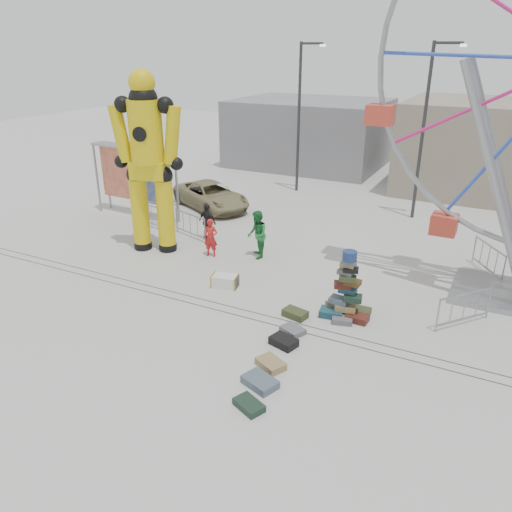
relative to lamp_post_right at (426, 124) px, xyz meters
The scene contains 25 objects.
ground 14.09m from the lamp_post_right, 103.39° to the right, with size 90.00×90.00×0.00m, color #9E9E99.
track_line_near 13.54m from the lamp_post_right, 104.01° to the right, with size 40.00×0.04×0.01m, color #47443F.
track_line_far 13.18m from the lamp_post_right, 104.46° to the right, with size 40.00×0.04×0.01m, color #47443F.
building_left 13.00m from the lamp_post_right, 135.30° to the left, with size 10.00×8.00×4.40m, color gray.
lamp_post_right is the anchor object (origin of this frame).
lamp_post_left 7.28m from the lamp_post_right, 164.05° to the left, with size 1.41×0.25×8.00m.
suitcase_tower 11.56m from the lamp_post_right, 90.10° to the right, with size 1.55×1.37×2.20m.
crash_test_dummy 12.64m from the lamp_post_right, 133.67° to the right, with size 2.88×1.34×7.27m.
banner_scaffold 13.70m from the lamp_post_right, 153.76° to the right, with size 4.79×1.08×3.43m.
steamer_trunk 12.44m from the lamp_post_right, 112.11° to the right, with size 0.90×0.52×0.42m, color silver.
row_case_0 12.52m from the lamp_post_right, 96.77° to the right, with size 0.75×0.46×0.23m, color #384221.
row_case_1 13.34m from the lamp_post_right, 94.90° to the right, with size 0.66×0.50×0.17m, color slate.
row_case_2 14.01m from the lamp_post_right, 94.50° to the right, with size 0.75×0.51×0.23m, color black.
row_case_3 15.06m from the lamp_post_right, 93.66° to the right, with size 0.75×0.52×0.20m, color #99804E.
row_case_4 15.83m from the lamp_post_right, 93.11° to the right, with size 0.86×0.57×0.21m, color #4E5F6F.
row_case_5 16.66m from the lamp_post_right, 92.41° to the right, with size 0.73×0.45×0.17m, color #1B3224.
barricade_dummy_a 13.25m from the lamp_post_right, 146.21° to the right, with size 2.00×0.10×1.10m, color gray, non-canonical shape.
barricade_dummy_b 13.01m from the lamp_post_right, 148.50° to the right, with size 2.00×0.10×1.10m, color gray, non-canonical shape.
barricade_dummy_c 11.66m from the lamp_post_right, 138.56° to the right, with size 2.00×0.10×1.10m, color gray, non-canonical shape.
barricade_wheel_front 11.05m from the lamp_post_right, 71.49° to the right, with size 2.00×0.10×1.10m, color gray, non-canonical shape.
barricade_wheel_back 7.60m from the lamp_post_right, 55.90° to the right, with size 2.00×0.10×1.10m, color gray, non-canonical shape.
pedestrian_red 11.34m from the lamp_post_right, 125.94° to the right, with size 0.56×0.37×1.54m, color #B41A19.
pedestrian_green 9.84m from the lamp_post_right, 120.03° to the right, with size 0.93×0.72×1.91m, color #1B6F2E.
pedestrian_black 10.93m from the lamp_post_right, 136.21° to the right, with size 0.93×0.39×1.58m, color black.
parked_suv 10.90m from the lamp_post_right, 161.82° to the right, with size 2.20×4.78×1.33m, color #8D855B.
Camera 1 is at (6.81, -11.27, 7.77)m, focal length 35.00 mm.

